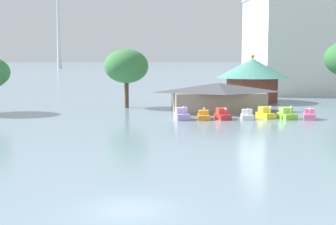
{
  "coord_description": "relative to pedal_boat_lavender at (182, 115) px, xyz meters",
  "views": [
    {
      "loc": [
        -0.08,
        -22.18,
        7.5
      ],
      "look_at": [
        3.83,
        18.87,
        2.64
      ],
      "focal_mm": 48.59,
      "sensor_mm": 36.0,
      "label": 1
    }
  ],
  "objects": [
    {
      "name": "pedal_boat_red",
      "position": [
        5.14,
        -0.12,
        -0.05
      ],
      "size": [
        1.78,
        2.79,
        1.53
      ],
      "rotation": [
        0.0,
        0.0,
        -1.43
      ],
      "color": "red",
      "rests_on": "ground"
    },
    {
      "name": "pedal_boat_orange",
      "position": [
        2.76,
        -0.03,
        -0.14
      ],
      "size": [
        1.77,
        3.05,
        1.6
      ],
      "rotation": [
        0.0,
        0.0,
        -1.69
      ],
      "color": "orange",
      "rests_on": "ground"
    },
    {
      "name": "background_building_block",
      "position": [
        32.79,
        41.08,
        10.23
      ],
      "size": [
        24.51,
        20.07,
        21.59
      ],
      "color": "silver",
      "rests_on": "ground"
    },
    {
      "name": "pedal_boat_pink",
      "position": [
        15.93,
        -1.36,
        -0.05
      ],
      "size": [
        2.18,
        2.95,
        1.6
      ],
      "rotation": [
        0.0,
        0.0,
        -1.92
      ],
      "color": "pink",
      "rests_on": "ground"
    },
    {
      "name": "shoreline_tree_mid",
      "position": [
        -6.77,
        14.67,
        5.81
      ],
      "size": [
        6.79,
        6.79,
        9.04
      ],
      "color": "brown",
      "rests_on": "ground"
    },
    {
      "name": "pedal_boat_lime",
      "position": [
        13.31,
        -0.53,
        -0.03
      ],
      "size": [
        1.78,
        2.9,
        1.76
      ],
      "rotation": [
        0.0,
        0.0,
        -1.49
      ],
      "color": "#8CCC3F",
      "rests_on": "ground"
    },
    {
      "name": "pedal_boat_white",
      "position": [
        8.23,
        -0.42,
        -0.11
      ],
      "size": [
        1.8,
        2.51,
        1.48
      ],
      "rotation": [
        0.0,
        0.0,
        -1.73
      ],
      "color": "white",
      "rests_on": "ground"
    },
    {
      "name": "boathouse",
      "position": [
        6.13,
        7.5,
        1.59
      ],
      "size": [
        13.65,
        7.24,
        4.15
      ],
      "color": "gray",
      "rests_on": "ground"
    },
    {
      "name": "ground_plane",
      "position": [
        -6.96,
        -33.6,
        -0.59
      ],
      "size": [
        2000.0,
        2000.0,
        0.0
      ],
      "primitive_type": "plane",
      "color": "gray"
    },
    {
      "name": "pedal_boat_yellow",
      "position": [
        10.85,
        0.54,
        -0.03
      ],
      "size": [
        2.0,
        2.93,
        1.66
      ],
      "rotation": [
        0.0,
        0.0,
        -1.3
      ],
      "color": "yellow",
      "rests_on": "ground"
    },
    {
      "name": "green_roof_pavilion",
      "position": [
        15.1,
        21.78,
        3.87
      ],
      "size": [
        12.52,
        12.52,
        8.3
      ],
      "color": "brown",
      "rests_on": "ground"
    },
    {
      "name": "pedal_boat_lavender",
      "position": [
        0.0,
        0.0,
        0.0
      ],
      "size": [
        1.8,
        2.78,
        1.79
      ],
      "rotation": [
        0.0,
        0.0,
        -1.5
      ],
      "color": "#B299D8",
      "rests_on": "ground"
    }
  ]
}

